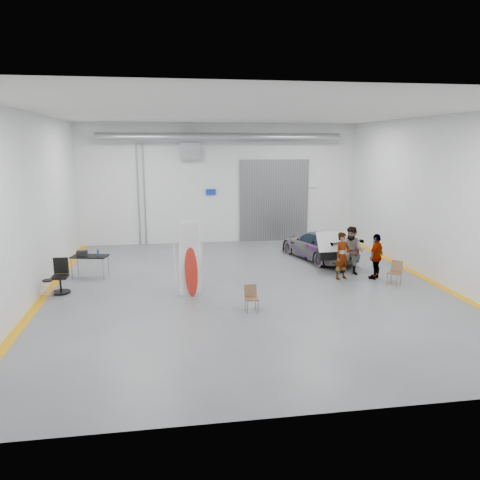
{
  "coord_description": "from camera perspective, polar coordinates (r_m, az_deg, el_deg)",
  "views": [
    {
      "loc": [
        -2.69,
        -15.65,
        5.01
      ],
      "look_at": [
        -0.07,
        1.1,
        1.5
      ],
      "focal_mm": 35.0,
      "sensor_mm": 36.0,
      "label": 1
    }
  ],
  "objects": [
    {
      "name": "folding_chair_far",
      "position": [
        17.76,
        18.25,
        -4.38
      ],
      "size": [
        0.57,
        0.66,
        0.87
      ],
      "rotation": [
        0.0,
        0.0,
        -0.86
      ],
      "color": "brown",
      "rests_on": "ground"
    },
    {
      "name": "person_b",
      "position": [
        18.58,
        13.51,
        -1.28
      ],
      "size": [
        1.16,
        1.1,
        1.89
      ],
      "primitive_type": "imported",
      "rotation": [
        0.0,
        0.0,
        -0.58
      ],
      "color": "#44657D",
      "rests_on": "ground"
    },
    {
      "name": "shop_stool",
      "position": [
        16.59,
        -22.35,
        -5.61
      ],
      "size": [
        0.34,
        0.34,
        0.66
      ],
      "rotation": [
        0.0,
        0.0,
        0.18
      ],
      "color": "black",
      "rests_on": "ground"
    },
    {
      "name": "sedan_car",
      "position": [
        20.85,
        9.56,
        -0.6
      ],
      "size": [
        2.79,
        4.63,
        1.25
      ],
      "primitive_type": "imported",
      "rotation": [
        0.0,
        0.0,
        3.39
      ],
      "color": "white",
      "rests_on": "ground"
    },
    {
      "name": "office_chair",
      "position": [
        17.09,
        -21.03,
        -4.36
      ],
      "size": [
        0.62,
        0.62,
        1.17
      ],
      "rotation": [
        0.0,
        0.0,
        -0.04
      ],
      "color": "black",
      "rests_on": "ground"
    },
    {
      "name": "trunk_lid",
      "position": [
        18.95,
        11.44,
        0.09
      ],
      "size": [
        1.46,
        0.89,
        0.04
      ],
      "primitive_type": "cube",
      "color": "silver",
      "rests_on": "sedan_car"
    },
    {
      "name": "person_a",
      "position": [
        17.89,
        12.35,
        -1.89
      ],
      "size": [
        0.77,
        0.65,
        1.79
      ],
      "primitive_type": "imported",
      "rotation": [
        0.0,
        0.0,
        0.41
      ],
      "color": "#8B6F4C",
      "rests_on": "ground"
    },
    {
      "name": "work_table",
      "position": [
        18.6,
        -18.08,
        -1.85
      ],
      "size": [
        1.45,
        0.95,
        1.09
      ],
      "rotation": [
        0.0,
        0.0,
        -0.23
      ],
      "color": "gray",
      "rests_on": "ground"
    },
    {
      "name": "surfboard_display",
      "position": [
        15.51,
        -6.31,
        -2.98
      ],
      "size": [
        0.73,
        0.4,
        2.72
      ],
      "rotation": [
        0.0,
        0.0,
        0.36
      ],
      "color": "white",
      "rests_on": "ground"
    },
    {
      "name": "person_c",
      "position": [
        18.24,
        16.27,
        -1.92
      ],
      "size": [
        1.02,
        0.97,
        1.73
      ],
      "primitive_type": "imported",
      "rotation": [
        0.0,
        0.0,
        3.87
      ],
      "color": "#9F6B35",
      "rests_on": "ground"
    },
    {
      "name": "ground",
      "position": [
        16.65,
        0.83,
        -5.82
      ],
      "size": [
        16.0,
        16.0,
        0.0
      ],
      "primitive_type": "plane",
      "color": "slate",
      "rests_on": "ground"
    },
    {
      "name": "folding_chair_near",
      "position": [
        14.31,
        1.41,
        -7.75
      ],
      "size": [
        0.39,
        0.41,
        0.8
      ],
      "rotation": [
        0.0,
        0.0,
        0.03
      ],
      "color": "brown",
      "rests_on": "ground"
    },
    {
      "name": "room_shell",
      "position": [
        18.13,
        0.42,
        8.75
      ],
      "size": [
        14.02,
        16.18,
        6.01
      ],
      "color": "silver",
      "rests_on": "ground"
    }
  ]
}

